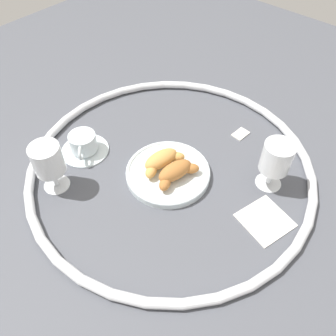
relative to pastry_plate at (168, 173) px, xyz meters
The scene contains 10 objects.
ground_plane 0.03m from the pastry_plate, 154.17° to the right, with size 2.20×2.20×0.00m, color #4C4F56.
table_chrome_rim 0.03m from the pastry_plate, 154.17° to the right, with size 0.78×0.78×0.02m, color silver.
pastry_plate is the anchor object (origin of this frame).
croissant_large 0.04m from the pastry_plate, 96.04° to the right, with size 0.13×0.08×0.04m.
croissant_small 0.04m from the pastry_plate, 82.91° to the left, with size 0.13×0.08×0.04m.
coffee_cup_near 0.26m from the pastry_plate, 69.26° to the right, with size 0.14×0.14×0.06m.
juice_glass_left 0.31m from the pastry_plate, 41.84° to the right, with size 0.08×0.08×0.14m.
juice_glass_right 0.28m from the pastry_plate, 125.85° to the left, with size 0.08×0.08×0.14m.
sugar_packet 0.27m from the pastry_plate, 168.02° to the left, with size 0.05×0.03×0.01m, color white.
folded_napkin 0.28m from the pastry_plate, 100.16° to the left, with size 0.11×0.11×0.01m, color silver.
Camera 1 is at (0.47, 0.41, 0.71)m, focal length 36.75 mm.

